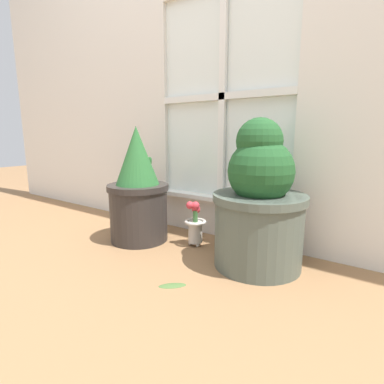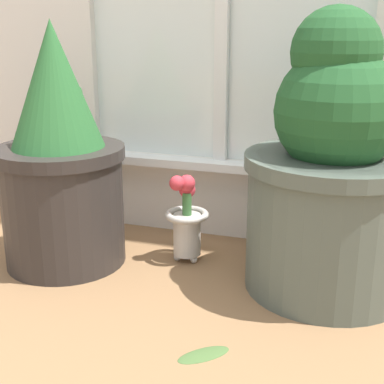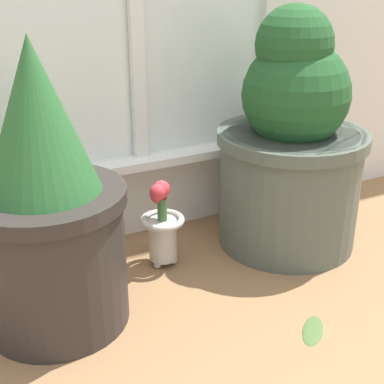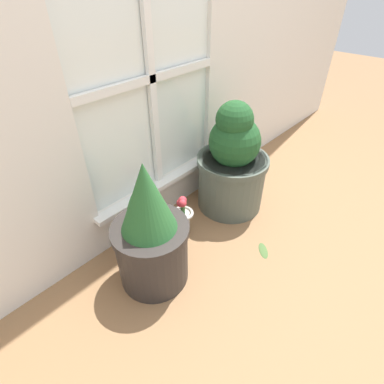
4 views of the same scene
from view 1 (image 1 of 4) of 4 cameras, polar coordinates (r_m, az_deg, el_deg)
The scene contains 5 objects.
ground_plane at distance 1.31m, azimuth -9.64°, elevation -15.87°, with size 10.00×10.00×0.00m, color olive.
potted_plant_left at distance 1.67m, azimuth -10.23°, elevation -0.04°, with size 0.33×0.33×0.63m.
potted_plant_right at distance 1.34m, azimuth 12.67°, elevation -2.36°, with size 0.41×0.41×0.66m.
flower_vase at distance 1.59m, azimuth 0.59°, elevation -6.20°, with size 0.12×0.12×0.24m.
fallen_leaf at distance 1.23m, azimuth -3.76°, elevation -17.23°, with size 0.11×0.11×0.01m.
Camera 1 is at (0.84, -0.81, 0.59)m, focal length 28.00 mm.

